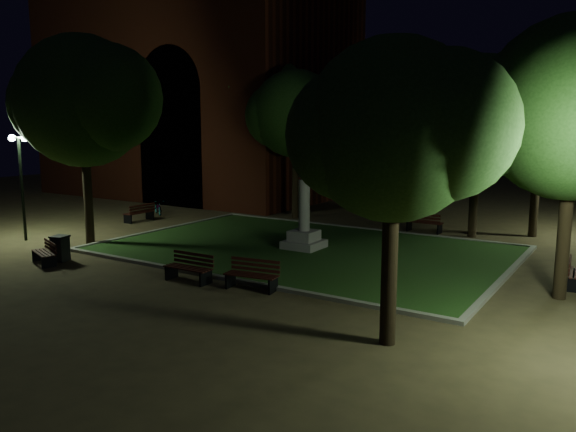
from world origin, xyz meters
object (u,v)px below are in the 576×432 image
at_px(monument, 304,226).
at_px(trash_bin, 60,248).
at_px(bench_near_right, 252,276).
at_px(bench_west_near, 46,253).
at_px(bench_left_side, 140,213).
at_px(bicycle, 158,207).
at_px(bench_far_side, 424,223).
at_px(bench_right_side, 576,274).
at_px(bench_near_left, 189,268).

bearing_deg(monument, trash_bin, -135.80).
height_order(monument, bench_near_right, monument).
distance_m(bench_west_near, bench_left_side, 8.84).
relative_size(bench_west_near, trash_bin, 1.66).
relative_size(monument, bicycle, 2.10).
height_order(bench_near_right, bench_far_side, bench_far_side).
distance_m(bench_near_right, bicycle, 15.45).
height_order(bench_west_near, bench_far_side, bench_far_side).
bearing_deg(bench_west_near, bench_left_side, 135.79).
bearing_deg(bench_right_side, bench_near_left, 115.24).
xyz_separation_m(bench_near_left, trash_bin, (-5.78, -0.51, 0.05)).
bearing_deg(bench_right_side, bench_left_side, 82.67).
distance_m(bench_right_side, bench_far_side, 9.09).
bearing_deg(bench_near_right, trash_bin, 177.51).
bearing_deg(monument, bench_far_side, 65.64).
bearing_deg(bench_west_near, bicycle, 135.12).
xyz_separation_m(monument, bench_near_right, (1.47, -5.43, -0.53)).
bearing_deg(monument, bench_left_side, 174.07).
xyz_separation_m(bench_near_right, bench_far_side, (1.28, 11.50, 0.00)).
relative_size(bench_west_near, bench_left_side, 0.93).
bearing_deg(bench_left_side, bicycle, -155.83).
height_order(bench_far_side, bicycle, bench_far_side).
distance_m(trash_bin, bicycle, 10.71).
distance_m(bench_west_near, bench_far_side, 15.93).
bearing_deg(bench_west_near, bench_far_side, 74.22).
bearing_deg(bench_left_side, monument, 85.58).
distance_m(bench_left_side, trash_bin, 8.37).
distance_m(monument, trash_bin, 9.07).
distance_m(bench_near_left, bicycle, 13.94).
bearing_deg(bicycle, bench_west_near, -122.12).
bearing_deg(bench_right_side, bicycle, 76.91).
height_order(bench_right_side, bench_far_side, bench_far_side).
xyz_separation_m(bench_near_left, bench_left_side, (-9.70, 6.88, 0.01)).
distance_m(bench_near_left, bench_right_side, 11.88).
xyz_separation_m(bench_left_side, bench_right_side, (20.01, -0.98, -0.02)).
relative_size(bench_near_right, bench_far_side, 1.03).
xyz_separation_m(bench_near_left, bench_near_right, (2.18, 0.37, 0.00)).
bearing_deg(monument, bench_west_near, -133.64).
bearing_deg(bench_west_near, bench_right_side, 43.27).
relative_size(monument, bench_west_near, 2.08).
distance_m(bench_left_side, bench_far_side, 14.07).
xyz_separation_m(monument, bench_right_side, (9.60, 0.10, -0.55)).
height_order(monument, bench_left_side, monument).
distance_m(bench_near_left, bench_west_near, 5.94).
bearing_deg(bicycle, bench_near_left, -97.79).
distance_m(bench_west_near, bicycle, 11.18).
relative_size(bench_far_side, trash_bin, 1.78).
bearing_deg(bench_near_left, bench_far_side, 72.41).
height_order(bench_near_left, bicycle, bench_near_left).
xyz_separation_m(bench_west_near, trash_bin, (0.06, 0.56, 0.09)).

